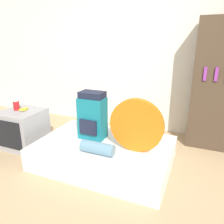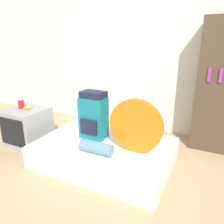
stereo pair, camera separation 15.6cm
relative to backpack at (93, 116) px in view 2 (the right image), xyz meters
The scene contains 9 objects.
ground_plane 0.92m from the backpack, 77.76° to the right, with size 16.00×16.00×0.00m, color tan.
wall_back 1.54m from the backpack, 83.97° to the left, with size 8.00×0.05×2.60m.
bed 0.53m from the backpack, 23.74° to the right, with size 1.76×1.20×0.30m.
backpack is the anchor object (origin of this frame).
tent_bag 0.68m from the backpack, 11.15° to the right, with size 0.67×0.07×0.67m.
sleeping_roll 0.53m from the backpack, 55.56° to the right, with size 0.42×0.15×0.15m.
television 1.21m from the backpack, behind, with size 0.59×0.60×0.58m.
canister 1.26m from the backpack, behind, with size 0.09×0.09×0.15m.
banana_bunch 1.14m from the backpack, behind, with size 0.13×0.17×0.04m.
Camera 2 is at (1.34, -1.76, 1.61)m, focal length 35.00 mm.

